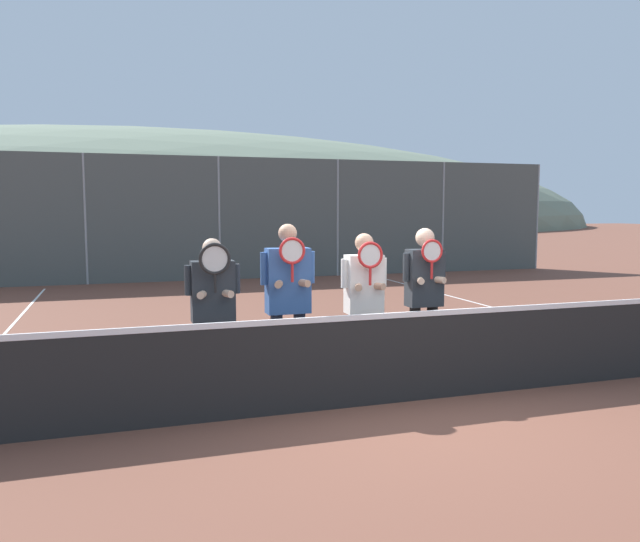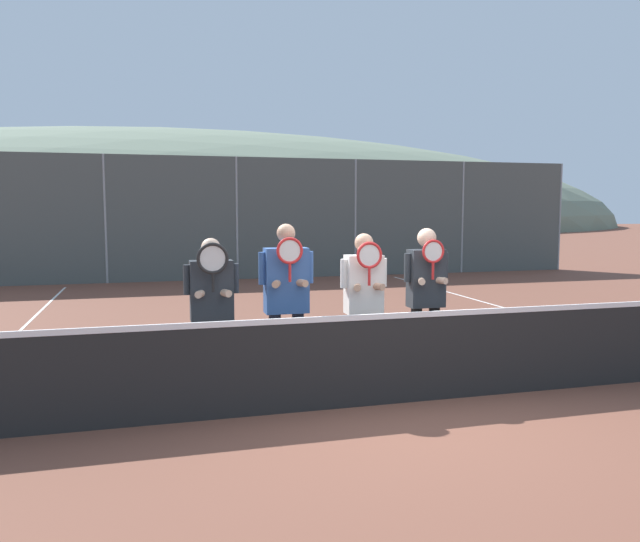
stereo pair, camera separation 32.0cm
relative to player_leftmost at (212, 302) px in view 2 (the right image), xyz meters
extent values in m
plane|color=brown|center=(1.77, -0.80, -1.01)|extent=(120.00, 120.00, 0.00)
ellipsoid|color=slate|center=(1.77, 58.29, -1.01)|extent=(97.14, 53.97, 18.89)
cube|color=beige|center=(0.19, 18.54, 0.64)|extent=(18.32, 5.00, 3.28)
cube|color=#4C4C51|center=(0.19, 18.54, 2.46)|extent=(18.82, 5.50, 0.36)
cylinder|color=gray|center=(-1.73, 10.88, 0.71)|extent=(0.06, 0.06, 3.42)
cylinder|color=gray|center=(1.77, 10.88, 0.71)|extent=(0.06, 0.06, 3.42)
cylinder|color=gray|center=(5.27, 10.88, 0.71)|extent=(0.06, 0.06, 3.42)
cylinder|color=gray|center=(8.77, 10.88, 0.71)|extent=(0.06, 0.06, 3.42)
cylinder|color=gray|center=(12.26, 10.88, 0.71)|extent=(0.06, 0.06, 3.42)
cube|color=#4C5451|center=(1.77, 10.88, 0.71)|extent=(20.99, 0.02, 3.42)
cube|color=black|center=(1.77, -0.80, -0.56)|extent=(11.83, 0.02, 0.89)
cube|color=white|center=(1.77, -0.80, -0.09)|extent=(11.83, 0.03, 0.06)
cube|color=white|center=(6.24, 2.20, -1.00)|extent=(0.05, 16.00, 0.01)
cylinder|color=#56565B|center=(-0.12, 0.01, -0.60)|extent=(0.13, 0.13, 0.81)
cylinder|color=#56565B|center=(0.12, 0.01, -0.60)|extent=(0.13, 0.13, 0.81)
cube|color=#282D33|center=(0.00, 0.01, 0.13)|extent=(0.45, 0.22, 0.64)
sphere|color=#DBB293|center=(0.00, 0.01, 0.58)|extent=(0.20, 0.20, 0.20)
cylinder|color=#282D33|center=(-0.25, 0.01, 0.25)|extent=(0.08, 0.08, 0.31)
cylinder|color=#282D33|center=(0.25, 0.01, 0.25)|extent=(0.08, 0.08, 0.31)
cylinder|color=#DBB293|center=(-0.11, -0.08, 0.11)|extent=(0.16, 0.27, 0.08)
cylinder|color=#DBB293|center=(0.11, -0.08, 0.11)|extent=(0.16, 0.27, 0.08)
cylinder|color=black|center=(0.00, -0.17, 0.23)|extent=(0.03, 0.03, 0.20)
torus|color=black|center=(0.00, -0.17, 0.48)|extent=(0.33, 0.04, 0.33)
cylinder|color=silver|center=(0.00, -0.17, 0.48)|extent=(0.27, 0.00, 0.27)
cylinder|color=#232838|center=(0.65, -0.13, -0.56)|extent=(0.13, 0.13, 0.88)
cylinder|color=#232838|center=(0.91, -0.13, -0.56)|extent=(0.13, 0.13, 0.88)
cube|color=#335693|center=(0.78, -0.13, 0.23)|extent=(0.46, 0.22, 0.70)
sphere|color=tan|center=(0.78, -0.13, 0.73)|extent=(0.20, 0.20, 0.20)
cylinder|color=#335693|center=(0.52, -0.13, 0.36)|extent=(0.08, 0.08, 0.34)
cylinder|color=#335693|center=(1.04, -0.13, 0.36)|extent=(0.08, 0.08, 0.34)
cylinder|color=tan|center=(0.67, -0.22, 0.21)|extent=(0.16, 0.27, 0.08)
cylinder|color=tan|center=(0.90, -0.22, 0.21)|extent=(0.16, 0.27, 0.08)
cylinder|color=red|center=(0.78, -0.31, 0.33)|extent=(0.03, 0.03, 0.20)
torus|color=red|center=(0.78, -0.31, 0.56)|extent=(0.28, 0.03, 0.28)
cylinder|color=silver|center=(0.78, -0.31, 0.56)|extent=(0.23, 0.00, 0.23)
cylinder|color=white|center=(1.56, -0.08, -0.59)|extent=(0.13, 0.13, 0.83)
cylinder|color=white|center=(1.79, -0.08, -0.59)|extent=(0.13, 0.13, 0.83)
cube|color=white|center=(1.68, -0.08, 0.15)|extent=(0.41, 0.22, 0.66)
sphere|color=tan|center=(1.68, -0.08, 0.61)|extent=(0.21, 0.21, 0.21)
cylinder|color=white|center=(1.45, -0.08, 0.28)|extent=(0.08, 0.08, 0.32)
cylinder|color=white|center=(1.91, -0.08, 0.28)|extent=(0.08, 0.08, 0.32)
cylinder|color=tan|center=(1.57, -0.17, 0.14)|extent=(0.16, 0.27, 0.08)
cylinder|color=tan|center=(1.78, -0.17, 0.14)|extent=(0.16, 0.27, 0.08)
cylinder|color=red|center=(1.68, -0.26, 0.26)|extent=(0.03, 0.03, 0.20)
torus|color=red|center=(1.68, -0.26, 0.49)|extent=(0.30, 0.03, 0.30)
cylinder|color=silver|center=(1.68, -0.26, 0.49)|extent=(0.24, 0.00, 0.24)
cylinder|color=black|center=(2.37, 0.02, -0.58)|extent=(0.13, 0.13, 0.85)
cylinder|color=black|center=(2.60, 0.02, -0.58)|extent=(0.13, 0.13, 0.85)
cube|color=#282D33|center=(2.48, 0.02, 0.18)|extent=(0.42, 0.22, 0.67)
sphere|color=#DBB293|center=(2.48, 0.02, 0.65)|extent=(0.22, 0.22, 0.22)
cylinder|color=#282D33|center=(2.25, 0.02, 0.31)|extent=(0.08, 0.08, 0.33)
cylinder|color=#282D33|center=(2.72, 0.02, 0.31)|extent=(0.08, 0.08, 0.33)
cylinder|color=#DBB293|center=(2.38, -0.07, 0.17)|extent=(0.16, 0.27, 0.08)
cylinder|color=#DBB293|center=(2.59, -0.07, 0.17)|extent=(0.16, 0.27, 0.08)
cylinder|color=red|center=(2.48, -0.16, 0.29)|extent=(0.03, 0.03, 0.20)
torus|color=red|center=(2.48, -0.16, 0.51)|extent=(0.27, 0.03, 0.27)
cylinder|color=silver|center=(2.48, -0.16, 0.51)|extent=(0.22, 0.00, 0.22)
cube|color=maroon|center=(-4.26, 12.77, -0.30)|extent=(4.54, 1.88, 0.81)
cube|color=#2D3842|center=(-4.26, 12.77, 0.43)|extent=(2.50, 1.73, 0.66)
cylinder|color=black|center=(-2.78, 11.81, -0.71)|extent=(0.60, 0.16, 0.60)
cylinder|color=black|center=(-2.78, 13.73, -0.71)|extent=(0.60, 0.16, 0.60)
cube|color=slate|center=(0.56, 13.24, -0.31)|extent=(4.16, 1.79, 0.80)
cube|color=#2D3842|center=(0.56, 13.24, 0.42)|extent=(2.29, 1.65, 0.65)
cylinder|color=black|center=(1.91, 12.32, -0.71)|extent=(0.60, 0.16, 0.60)
cylinder|color=black|center=(1.91, 14.15, -0.71)|extent=(0.60, 0.16, 0.60)
cylinder|color=black|center=(-0.79, 12.32, -0.71)|extent=(0.60, 0.16, 0.60)
cylinder|color=black|center=(-0.79, 14.15, -0.71)|extent=(0.60, 0.16, 0.60)
cube|color=maroon|center=(5.12, 12.77, -0.28)|extent=(4.03, 1.87, 0.86)
cube|color=#2D3842|center=(5.12, 12.77, 0.51)|extent=(2.22, 1.72, 0.70)
cylinder|color=black|center=(6.43, 11.82, -0.71)|extent=(0.60, 0.16, 0.60)
cylinder|color=black|center=(6.43, 13.73, -0.71)|extent=(0.60, 0.16, 0.60)
cylinder|color=black|center=(3.81, 11.82, -0.71)|extent=(0.60, 0.16, 0.60)
cylinder|color=black|center=(3.81, 13.73, -0.71)|extent=(0.60, 0.16, 0.60)
camera|label=1|loc=(-0.93, -6.52, 1.00)|focal=35.00mm
camera|label=2|loc=(-0.63, -6.62, 1.00)|focal=35.00mm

